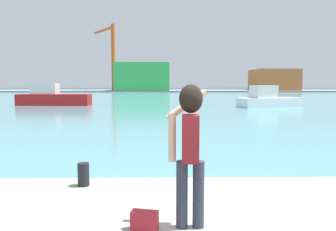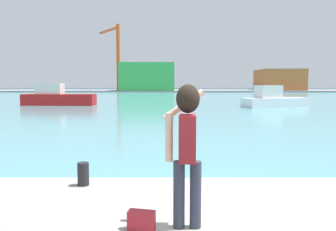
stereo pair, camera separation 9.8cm
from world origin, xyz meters
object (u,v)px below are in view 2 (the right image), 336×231
object	(u,v)px
boat_moored	(56,97)
boat_moored_2	(272,100)
warehouse_left	(147,77)
warehouse_right	(278,80)
handbag	(141,221)
harbor_bollard	(82,174)
person_photographer	(186,141)
port_crane	(115,50)

from	to	relation	value
boat_moored	boat_moored_2	bearing A→B (deg)	-4.48
warehouse_left	warehouse_right	bearing A→B (deg)	7.44
handbag	harbor_bollard	bearing A→B (deg)	122.42
person_photographer	port_crane	bearing A→B (deg)	13.56
person_photographer	boat_moored	bearing A→B (deg)	24.87
harbor_bollard	port_crane	world-z (taller)	port_crane
port_crane	boat_moored_2	bearing A→B (deg)	-67.15
boat_moored_2	warehouse_right	size ratio (longest dim) A/B	0.52
boat_moored_2	harbor_bollard	bearing A→B (deg)	-132.87
warehouse_right	port_crane	bearing A→B (deg)	-173.25
boat_moored_2	warehouse_left	bearing A→B (deg)	85.55
harbor_bollard	warehouse_right	bearing A→B (deg)	70.10
boat_moored	port_crane	size ratio (longest dim) A/B	0.45
warehouse_right	port_crane	size ratio (longest dim) A/B	0.77
harbor_bollard	port_crane	distance (m)	86.98
boat_moored	port_crane	world-z (taller)	port_crane
warehouse_left	boat_moored	bearing A→B (deg)	-96.59
handbag	boat_moored	bearing A→B (deg)	109.60
harbor_bollard	port_crane	bearing A→B (deg)	98.27
warehouse_left	handbag	bearing A→B (deg)	-86.60
handbag	boat_moored_2	bearing A→B (deg)	70.08
harbor_bollard	port_crane	xyz separation A→B (m)	(-12.42, 85.48, 10.17)
person_photographer	harbor_bollard	distance (m)	2.54
warehouse_left	port_crane	distance (m)	10.91
warehouse_left	warehouse_right	world-z (taller)	warehouse_left
warehouse_left	boat_moored_2	bearing A→B (deg)	-74.68
person_photographer	handbag	world-z (taller)	person_photographer
harbor_bollard	boat_moored_2	distance (m)	30.26
handbag	harbor_bollard	size ratio (longest dim) A/B	0.81
handbag	boat_moored	xyz separation A→B (m)	(-11.59, 32.55, 0.07)
handbag	warehouse_left	distance (m)	88.02
boat_moored	warehouse_left	distance (m)	55.71
boat_moored	port_crane	bearing A→B (deg)	95.05
person_photographer	warehouse_right	size ratio (longest dim) A/B	0.13
person_photographer	handbag	size ratio (longest dim) A/B	5.44
warehouse_right	port_crane	distance (m)	46.27
person_photographer	port_crane	size ratio (longest dim) A/B	0.10
harbor_bollard	warehouse_right	xyz separation A→B (m)	(32.88, 90.84, 2.41)
harbor_bollard	boat_moored_2	world-z (taller)	boat_moored_2
boat_moored_2	port_crane	xyz separation A→B (m)	(-24.30, 57.65, 10.27)
person_photographer	harbor_bollard	world-z (taller)	person_photographer
port_crane	handbag	bearing A→B (deg)	-81.17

